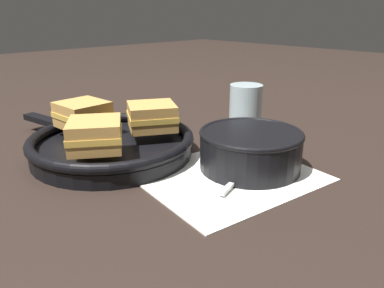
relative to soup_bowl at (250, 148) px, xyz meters
name	(u,v)px	position (x,y,z in m)	size (l,w,h in m)	color
ground_plane	(210,167)	(-0.04, 0.05, -0.04)	(4.00, 4.00, 0.00)	black
napkin	(229,175)	(-0.05, 0.00, -0.04)	(0.29, 0.26, 0.00)	white
soup_bowl	(250,148)	(0.00, 0.00, 0.00)	(0.17, 0.17, 0.07)	black
spoon	(252,165)	(0.00, 0.00, -0.03)	(0.17, 0.07, 0.01)	silver
skillet	(112,144)	(-0.13, 0.21, -0.02)	(0.29, 0.41, 0.04)	black
sandwich_near_left	(95,135)	(-0.19, 0.16, 0.03)	(0.11, 0.12, 0.05)	#C18E47
sandwich_near_right	(152,116)	(-0.06, 0.18, 0.03)	(0.11, 0.11, 0.05)	#C18E47
sandwich_far_left	(83,114)	(-0.14, 0.28, 0.03)	(0.09, 0.09, 0.05)	#C18E47
drinking_glass	(245,110)	(0.14, 0.12, 0.01)	(0.07, 0.07, 0.10)	silver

